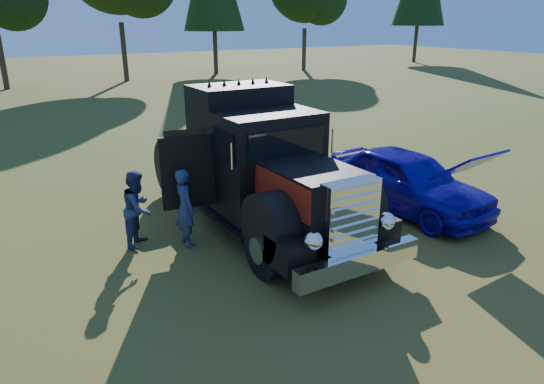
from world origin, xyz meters
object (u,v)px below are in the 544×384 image
at_px(diamond_t_truck, 259,170).
at_px(spectator_near, 185,208).
at_px(spectator_far, 138,208).
at_px(hotrod_coupe, 407,180).

bearing_deg(diamond_t_truck, spectator_near, -176.52).
relative_size(spectator_near, spectator_far, 1.03).
distance_m(hotrod_coupe, spectator_near, 5.33).
xyz_separation_m(diamond_t_truck, hotrod_coupe, (3.50, -0.97, -0.54)).
relative_size(hotrod_coupe, spectator_far, 2.80).
height_order(spectator_near, spectator_far, spectator_near).
bearing_deg(diamond_t_truck, hotrod_coupe, -15.55).
distance_m(spectator_near, spectator_far, 0.95).
height_order(diamond_t_truck, spectator_near, diamond_t_truck).
bearing_deg(spectator_near, diamond_t_truck, -87.48).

